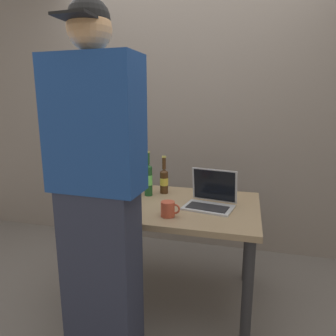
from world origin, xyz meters
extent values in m
plane|color=slate|center=(0.00, 0.00, 0.00)|extent=(8.00, 8.00, 0.00)
cube|color=#9E8460|center=(0.00, 0.00, 0.71)|extent=(1.24, 0.82, 0.04)
cylinder|color=#2D2D30|center=(-0.56, -0.35, 0.35)|extent=(0.06, 0.06, 0.69)
cylinder|color=#2D2D30|center=(0.56, -0.35, 0.35)|extent=(0.06, 0.06, 0.69)
cylinder|color=#2D2D30|center=(-0.56, 0.35, 0.35)|extent=(0.06, 0.06, 0.69)
cylinder|color=#2D2D30|center=(0.56, 0.35, 0.35)|extent=(0.06, 0.06, 0.69)
cube|color=#B7BABC|center=(0.29, -0.04, 0.74)|extent=(0.35, 0.27, 0.01)
cube|color=#232326|center=(0.28, -0.06, 0.74)|extent=(0.29, 0.18, 0.00)
cube|color=#B7BABC|center=(0.31, 0.08, 0.86)|extent=(0.32, 0.10, 0.23)
cube|color=black|center=(0.31, 0.08, 0.86)|extent=(0.29, 0.09, 0.21)
cylinder|color=#333333|center=(-0.29, 0.23, 0.81)|extent=(0.06, 0.06, 0.16)
cone|color=#333333|center=(-0.29, 0.23, 0.90)|extent=(0.06, 0.06, 0.02)
cylinder|color=#333333|center=(-0.29, 0.23, 0.95)|extent=(0.03, 0.03, 0.08)
cylinder|color=#BFB74C|center=(-0.29, 0.23, 1.00)|extent=(0.03, 0.03, 0.01)
cylinder|color=gray|center=(-0.29, 0.23, 0.82)|extent=(0.06, 0.06, 0.06)
cylinder|color=#472B14|center=(-0.09, 0.22, 0.81)|extent=(0.06, 0.06, 0.17)
cone|color=#472B14|center=(-0.09, 0.22, 0.91)|extent=(0.06, 0.06, 0.02)
cylinder|color=#472B14|center=(-0.09, 0.22, 0.96)|extent=(0.03, 0.03, 0.09)
cylinder|color=#BFB74C|center=(-0.09, 0.22, 1.02)|extent=(0.03, 0.03, 0.01)
cylinder|color=gold|center=(-0.09, 0.22, 0.82)|extent=(0.06, 0.06, 0.06)
cylinder|color=#1E5123|center=(-0.19, 0.13, 0.84)|extent=(0.06, 0.06, 0.22)
cone|color=#1E5123|center=(-0.19, 0.13, 0.96)|extent=(0.06, 0.06, 0.02)
cylinder|color=#1E5123|center=(-0.19, 0.13, 1.01)|extent=(0.03, 0.03, 0.09)
cylinder|color=#BFB74C|center=(-0.19, 0.13, 1.06)|extent=(0.03, 0.03, 0.01)
cylinder|color=#6FE25F|center=(-0.19, 0.13, 0.85)|extent=(0.06, 0.06, 0.08)
cube|color=#2D3347|center=(-0.20, -0.64, 0.50)|extent=(0.39, 0.23, 0.99)
cube|color=#1E4793|center=(-0.20, -0.64, 1.32)|extent=(0.47, 0.24, 0.65)
sphere|color=tan|center=(-0.20, -0.64, 1.75)|extent=(0.20, 0.20, 0.20)
sphere|color=black|center=(-0.20, -0.64, 1.78)|extent=(0.19, 0.19, 0.19)
cube|color=black|center=(-0.20, -0.76, 1.77)|extent=(0.17, 0.12, 0.01)
cylinder|color=#BF4C33|center=(0.06, -0.25, 0.78)|extent=(0.09, 0.09, 0.09)
torus|color=#BF4C33|center=(0.11, -0.25, 0.78)|extent=(0.06, 0.01, 0.06)
cube|color=gray|center=(0.00, 0.96, 1.30)|extent=(6.00, 0.10, 2.60)
camera|label=1|loc=(0.51, -1.97, 1.43)|focal=32.69mm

